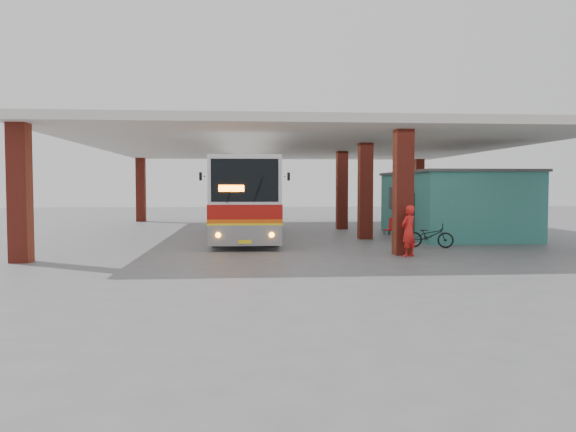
{
  "coord_description": "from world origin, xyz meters",
  "views": [
    {
      "loc": [
        -2.58,
        -22.13,
        2.36
      ],
      "look_at": [
        -0.77,
        0.0,
        1.21
      ],
      "focal_mm": 35.0,
      "sensor_mm": 36.0,
      "label": 1
    }
  ],
  "objects_px": {
    "motorcycle": "(430,236)",
    "pedestrian": "(409,231)",
    "coach_bus": "(247,197)",
    "red_chair": "(391,227)"
  },
  "relations": [
    {
      "from": "motorcycle",
      "to": "pedestrian",
      "type": "relative_size",
      "value": 1.03
    },
    {
      "from": "coach_bus",
      "to": "motorcycle",
      "type": "bearing_deg",
      "value": -37.0
    },
    {
      "from": "coach_bus",
      "to": "pedestrian",
      "type": "bearing_deg",
      "value": -55.7
    },
    {
      "from": "coach_bus",
      "to": "red_chair",
      "type": "height_order",
      "value": "coach_bus"
    },
    {
      "from": "motorcycle",
      "to": "red_chair",
      "type": "height_order",
      "value": "motorcycle"
    },
    {
      "from": "motorcycle",
      "to": "pedestrian",
      "type": "height_order",
      "value": "pedestrian"
    },
    {
      "from": "motorcycle",
      "to": "red_chair",
      "type": "relative_size",
      "value": 2.16
    },
    {
      "from": "motorcycle",
      "to": "red_chair",
      "type": "distance_m",
      "value": 5.96
    },
    {
      "from": "coach_bus",
      "to": "red_chair",
      "type": "bearing_deg",
      "value": 4.49
    },
    {
      "from": "pedestrian",
      "to": "motorcycle",
      "type": "bearing_deg",
      "value": -157.32
    }
  ]
}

